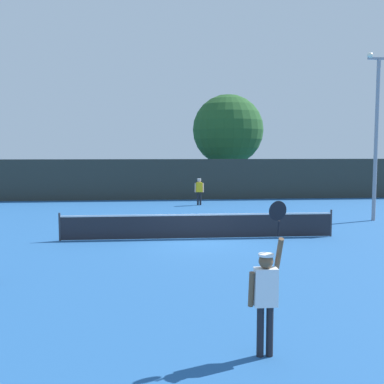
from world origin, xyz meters
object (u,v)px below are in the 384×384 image
(tennis_ball, at_px, (218,224))
(large_tree, at_px, (228,130))
(player_receiving, at_px, (199,189))
(parked_car_near, at_px, (196,183))
(light_pole, at_px, (377,126))
(player_serving, at_px, (266,288))

(tennis_ball, distance_m, large_tree, 17.85)
(player_receiving, bearing_deg, large_tree, -109.79)
(parked_car_near, bearing_deg, light_pole, -64.01)
(player_serving, relative_size, tennis_ball, 38.22)
(tennis_ball, relative_size, parked_car_near, 0.02)
(tennis_ball, relative_size, large_tree, 0.01)
(player_serving, bearing_deg, light_pole, 57.83)
(player_serving, bearing_deg, parked_car_near, 86.74)
(player_serving, bearing_deg, tennis_ball, 85.11)
(tennis_ball, distance_m, parked_car_near, 15.93)
(parked_car_near, bearing_deg, player_receiving, -93.61)
(player_receiving, xyz_separation_m, large_tree, (3.31, 9.19, 4.03))
(light_pole, bearing_deg, player_serving, -122.17)
(player_serving, height_order, large_tree, large_tree)
(player_serving, xyz_separation_m, player_receiving, (1.07, 21.15, -0.14))
(player_receiving, bearing_deg, player_serving, 87.11)
(player_serving, distance_m, light_pole, 17.09)
(large_tree, height_order, parked_car_near, large_tree)
(light_pole, xyz_separation_m, large_tree, (-4.54, 16.17, 0.47))
(player_serving, relative_size, light_pole, 0.32)
(tennis_ball, xyz_separation_m, large_tree, (3.22, 16.82, 5.01))
(light_pole, height_order, parked_car_near, light_pole)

